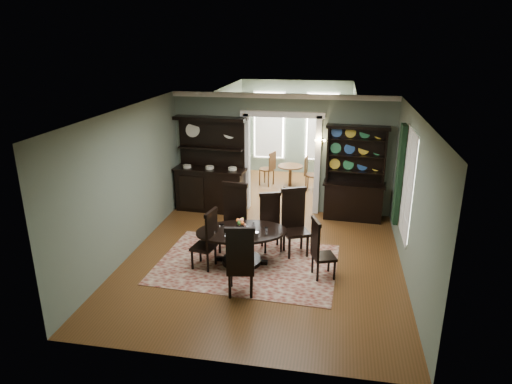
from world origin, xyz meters
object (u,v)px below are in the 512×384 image
at_px(parlor_table, 290,173).
at_px(welsh_dresser, 354,186).
at_px(dining_table, 242,241).
at_px(sideboard, 211,178).

bearing_deg(parlor_table, welsh_dresser, -49.58).
bearing_deg(dining_table, sideboard, 101.30).
bearing_deg(sideboard, welsh_dresser, 4.08).
height_order(sideboard, welsh_dresser, sideboard).
xyz_separation_m(dining_table, sideboard, (-1.39, 2.80, 0.35)).
bearing_deg(welsh_dresser, parlor_table, 133.77).
height_order(dining_table, welsh_dresser, welsh_dresser).
height_order(dining_table, parlor_table, dining_table).
relative_size(sideboard, welsh_dresser, 1.04).
height_order(sideboard, parlor_table, sideboard).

